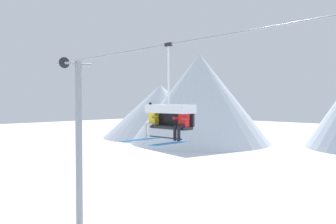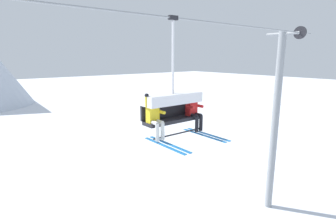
# 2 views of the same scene
# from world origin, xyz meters

# --- Properties ---
(lift_tower_far) EXTENTS (0.36, 1.88, 9.21)m
(lift_tower_far) POSITION_xyz_m (8.74, -0.02, 4.77)
(lift_tower_far) COLOR gray
(lift_tower_far) RESTS_ON ground_plane
(lift_cable) EXTENTS (16.80, 0.05, 0.05)m
(lift_cable) POSITION_xyz_m (1.34, -0.80, 8.93)
(lift_cable) COLOR gray
(chairlift_chair) EXTENTS (1.90, 0.74, 3.32)m
(chairlift_chair) POSITION_xyz_m (1.42, -0.73, 6.56)
(chairlift_chair) COLOR #232328
(skier_yellow) EXTENTS (0.48, 1.70, 1.34)m
(skier_yellow) POSITION_xyz_m (0.68, -0.94, 6.26)
(skier_yellow) COLOR yellow
(skier_red) EXTENTS (0.46, 1.70, 1.23)m
(skier_red) POSITION_xyz_m (2.16, -0.95, 6.24)
(skier_red) COLOR red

